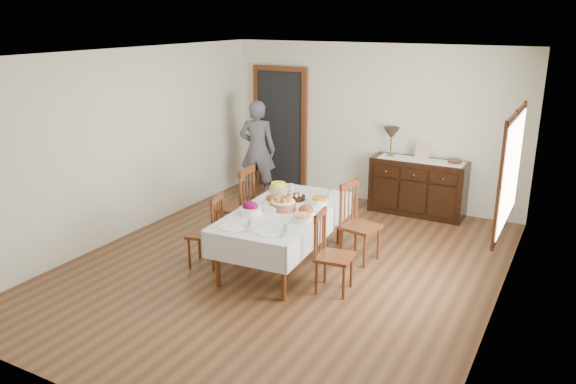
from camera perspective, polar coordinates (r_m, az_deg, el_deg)
The scene contains 26 objects.
ground at distance 7.12m, azimuth -0.39°, elevation -7.53°, with size 6.00×6.00×0.00m, color brown.
room_shell at distance 7.02m, azimuth 0.21°, elevation 6.25°, with size 5.02×6.02×2.65m.
dining_table at distance 6.96m, azimuth -0.47°, elevation -2.48°, with size 1.20×2.16×0.72m.
chair_left_near at distance 7.03m, azimuth -8.08°, elevation -3.86°, with size 0.47×0.47×0.93m.
chair_left_far at distance 7.73m, azimuth -5.09°, elevation -1.22°, with size 0.48×0.48×1.07m.
chair_right_near at distance 6.36m, azimuth 4.34°, elevation -6.07°, with size 0.43×0.43×0.94m.
chair_right_far at distance 7.18m, azimuth 7.05°, elevation -2.99°, with size 0.49×0.49×1.02m.
sideboard at distance 9.03m, azimuth 13.04°, elevation 0.52°, with size 1.47×0.53×0.88m.
person at distance 9.51m, azimuth -3.12°, elevation 4.64°, with size 0.56×0.36×1.79m, color #53515C.
bread_basket at distance 6.92m, azimuth -0.53°, elevation -1.21°, with size 0.33×0.33×0.17m.
egg_basket at distance 7.29m, azimuth 0.74°, elevation -0.50°, with size 0.27×0.27×0.11m.
ham_platter_a at distance 7.23m, azimuth -1.54°, elevation -0.73°, with size 0.30×0.30×0.11m.
ham_platter_b at distance 6.83m, azimuth 1.86°, elevation -1.84°, with size 0.28×0.28×0.11m.
beet_bowl at distance 6.76m, azimuth -3.85°, elevation -1.72°, with size 0.27×0.27×0.16m.
carrot_bowl at distance 7.13m, azimuth 3.21°, elevation -0.93°, with size 0.24×0.24×0.09m.
pineapple_bowl at distance 7.61m, azimuth -0.98°, elevation 0.45°, with size 0.25×0.25×0.13m.
casserole_dish at distance 6.57m, azimuth 1.50°, elevation -2.60°, with size 0.24×0.24×0.07m.
butter_dish at distance 6.84m, azimuth -1.73°, elevation -1.77°, with size 0.15×0.10×0.07m.
setting_left at distance 6.38m, azimuth -5.13°, elevation -3.42°, with size 0.43×0.31×0.10m.
setting_right at distance 6.21m, azimuth -1.49°, elevation -3.94°, with size 0.43×0.31×0.10m.
glass_far_a at distance 7.61m, azimuth 0.32°, elevation 0.44°, with size 0.07×0.07×0.11m.
glass_far_b at distance 7.44m, azimuth 4.31°, elevation -0.10°, with size 0.07×0.07×0.09m.
runner at distance 8.87m, azimuth 13.38°, elevation 3.16°, with size 1.30×0.35×0.01m.
table_lamp at distance 8.98m, azimuth 10.47°, elevation 5.82°, with size 0.26×0.26×0.46m.
picture_frame at distance 8.82m, azimuth 13.48°, elevation 3.98°, with size 0.22×0.08×0.28m.
deco_bowl at distance 8.82m, azimuth 16.57°, elevation 2.99°, with size 0.20×0.20×0.06m.
Camera 1 is at (3.11, -5.64, 3.02)m, focal length 35.00 mm.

